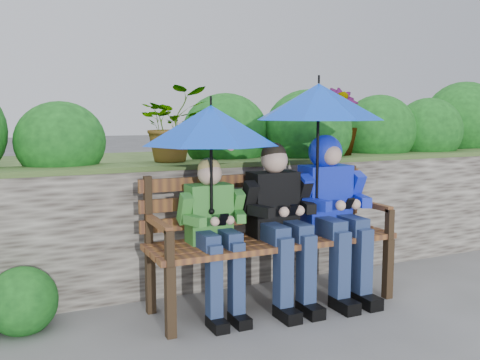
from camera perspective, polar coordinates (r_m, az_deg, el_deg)
name	(u,v)px	position (r m, az deg, el deg)	size (l,w,h in m)	color
ground	(246,313)	(3.95, 0.63, -13.98)	(60.00, 60.00, 0.00)	#565655
garden_backdrop	(170,193)	(5.22, -7.49, -1.42)	(8.00, 2.83, 1.90)	#3F3833
park_bench	(269,229)	(4.02, 3.07, -5.25)	(1.87, 0.55, 0.99)	#302215
boy_left	(214,227)	(3.73, -2.77, -5.00)	(0.46, 0.53, 1.11)	#268923
boy_middle	(280,215)	(3.93, 4.24, -3.79)	(0.53, 0.62, 1.21)	black
boy_right	(332,202)	(4.17, 9.81, -2.30)	(0.57, 0.68, 1.26)	#1723BF
umbrella_left	(211,125)	(3.64, -3.11, 5.87)	(0.96, 0.96, 0.81)	blue
umbrella_right	(318,102)	(4.02, 8.37, 8.24)	(0.95, 0.95, 0.95)	blue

